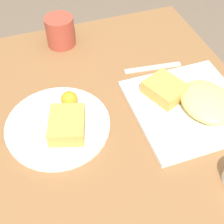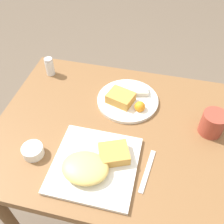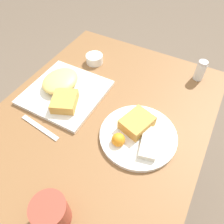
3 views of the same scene
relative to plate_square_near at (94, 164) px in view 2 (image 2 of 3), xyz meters
The scene contains 8 objects.
ground_plane 0.82m from the plate_square_near, 83.16° to the left, with size 8.00×8.00×0.00m, color brown.
dining_table 0.23m from the plate_square_near, 83.16° to the left, with size 0.91×0.74×0.78m.
plate_square_near is the anchor object (origin of this frame).
plate_oval_far 0.34m from the plate_square_near, 81.87° to the left, with size 0.26×0.26×0.05m.
sauce_ramekin 0.22m from the plate_square_near, behind, with size 0.07×0.07×0.04m.
salt_shaker 0.56m from the plate_square_near, 127.55° to the left, with size 0.04×0.04×0.09m.
butter_knife 0.18m from the plate_square_near, ahead, with size 0.04×0.17×0.00m.
coffee_mug 0.46m from the plate_square_near, 33.62° to the left, with size 0.09×0.09×0.09m.
Camera 2 is at (0.15, -0.63, 1.56)m, focal length 42.00 mm.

